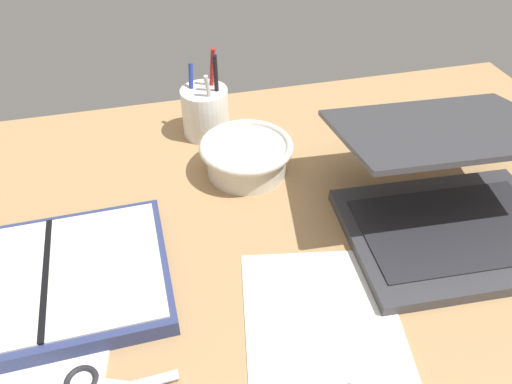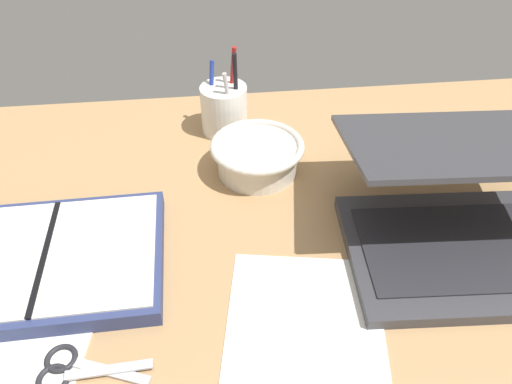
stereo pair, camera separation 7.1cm
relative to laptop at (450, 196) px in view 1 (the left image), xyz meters
The scene contains 6 objects.
desk_top 30.75cm from the laptop, behind, with size 140.00×100.00×2.00cm, color tan.
laptop is the anchor object (origin of this frame).
bowl 32.84cm from the laptop, 142.93° to the left, with size 15.88×15.88×5.90cm.
pen_cup 45.41cm from the laptop, 132.70° to the left, with size 8.66×8.66×16.35cm.
planner 57.64cm from the laptop, behind, with size 31.89×23.94×2.95cm.
paper_sheet_front 28.85cm from the laptop, 148.87° to the right, with size 19.56×27.29×0.16cm, color white.
Camera 1 is at (-11.18, -44.42, 54.97)cm, focal length 35.00 mm.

